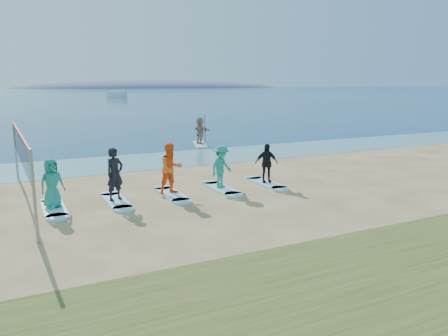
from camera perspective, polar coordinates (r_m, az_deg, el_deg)
name	(u,v)px	position (r m, az deg, el deg)	size (l,w,h in m)	color
ground	(259,211)	(14.47, 4.59, -5.56)	(600.00, 600.00, 0.00)	tan
shallow_water	(159,160)	(23.84, -8.50, 1.03)	(600.00, 600.00, 0.00)	teal
ocean	(27,94)	(172.05, -24.34, 8.82)	(600.00, 600.00, 0.00)	navy
island_ridge	(159,88)	(328.19, -8.43, 10.34)	(220.00, 56.00, 18.00)	slate
volleyball_net	(21,149)	(16.58, -25.02, 2.32)	(0.33, 9.09, 2.50)	gray
paddleboard	(200,145)	(29.12, -3.12, 3.08)	(0.70, 3.00, 0.12)	silver
paddleboarder	(200,130)	(29.00, -3.14, 4.93)	(1.65, 0.52, 1.78)	tan
boat_offshore_b	(117,97)	(124.07, -13.82, 8.95)	(2.04, 6.84, 1.70)	silver
surfboard_0	(54,209)	(15.54, -21.34, -4.95)	(0.70, 2.20, 0.09)	#A4ECFF
student_0	(52,183)	(15.34, -21.56, -1.86)	(0.80, 0.52, 1.63)	#1D8E7A
surfboard_1	(116,201)	(15.83, -13.90, -4.22)	(0.70, 2.20, 0.09)	#A4ECFF
student_1	(115,174)	(15.60, -14.07, -0.78)	(0.67, 0.44, 1.85)	black
surfboard_2	(172,194)	(16.37, -6.85, -3.46)	(0.70, 2.20, 0.09)	#A4ECFF
student_2	(171,169)	(16.15, -6.93, -0.07)	(0.92, 0.71, 1.88)	orange
surfboard_3	(221,189)	(17.14, -0.36, -2.71)	(0.70, 2.20, 0.09)	#A4ECFF
student_3	(221,167)	(16.95, -0.36, 0.18)	(1.08, 0.62, 1.67)	teal
surfboard_4	(266,183)	(18.11, 5.50, -2.00)	(0.70, 2.20, 0.09)	#A4ECFF
student_4	(266,163)	(17.94, 5.55, 0.64)	(0.94, 0.39, 1.60)	black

